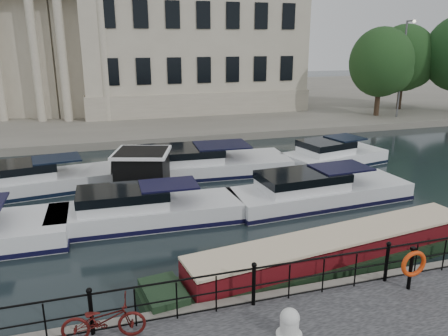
# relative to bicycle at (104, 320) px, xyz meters

# --- Properties ---
(ground_plane) EXTENTS (160.00, 160.00, 0.00)m
(ground_plane) POSITION_rel_bicycle_xyz_m (3.74, 2.50, -1.05)
(ground_plane) COLOR black
(ground_plane) RESTS_ON ground
(far_bank) EXTENTS (120.00, 42.00, 0.55)m
(far_bank) POSITION_rel_bicycle_xyz_m (3.74, 41.50, -0.77)
(far_bank) COLOR #6B665B
(far_bank) RESTS_ON ground_plane
(railing) EXTENTS (24.14, 0.14, 1.22)m
(railing) POSITION_rel_bicycle_xyz_m (3.74, 0.25, 0.15)
(railing) COLOR black
(railing) RESTS_ON near_quay
(civic_building) EXTENTS (53.55, 31.84, 16.85)m
(civic_building) POSITION_rel_bicycle_xyz_m (2.74, 37.21, 5.99)
(civic_building) COLOR #ADA38C
(civic_building) RESTS_ON far_bank
(lamp_posts) EXTENTS (8.24, 1.55, 8.07)m
(lamp_posts) POSITION_rel_bicycle_xyz_m (29.74, 23.20, 3.75)
(lamp_posts) COLOR #59595B
(lamp_posts) RESTS_ON far_bank
(bicycle) EXTENTS (1.95, 0.86, 0.99)m
(bicycle) POSITION_rel_bicycle_xyz_m (0.00, 0.00, 0.00)
(bicycle) COLOR #460E0C
(bicycle) RESTS_ON near_quay
(mooring_bollard) EXTENTS (0.62, 0.62, 0.69)m
(mooring_bollard) POSITION_rel_bicycle_xyz_m (4.11, -1.13, -0.17)
(mooring_bollard) COLOR silver
(mooring_bollard) RESTS_ON near_quay
(life_ring_post) EXTENTS (0.77, 0.20, 1.26)m
(life_ring_post) POSITION_rel_bicycle_xyz_m (8.10, -0.36, 0.29)
(life_ring_post) COLOR black
(life_ring_post) RESTS_ON near_quay
(narrowboat) EXTENTS (12.93, 3.41, 1.48)m
(narrowboat) POSITION_rel_bicycle_xyz_m (7.34, 2.14, -0.68)
(narrowboat) COLOR black
(narrowboat) RESTS_ON ground_plane
(harbour_hut) EXTENTS (4.11, 3.74, 2.22)m
(harbour_hut) POSITION_rel_bicycle_xyz_m (2.21, 11.09, -0.09)
(harbour_hut) COLOR #6B665B
(harbour_hut) RESTS_ON ground_plane
(cabin_cruisers) EXTENTS (27.01, 9.64, 1.99)m
(cabin_cruisers) POSITION_rel_bicycle_xyz_m (3.13, 10.34, -0.68)
(cabin_cruisers) COLOR white
(cabin_cruisers) RESTS_ON ground_plane
(trees) EXTENTS (13.89, 8.77, 8.77)m
(trees) POSITION_rel_bicycle_xyz_m (29.36, 24.78, 4.28)
(trees) COLOR black
(trees) RESTS_ON far_bank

